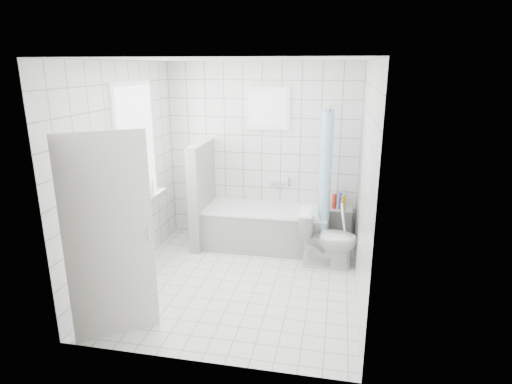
# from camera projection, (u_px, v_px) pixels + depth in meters

# --- Properties ---
(ground) EXTENTS (3.00, 3.00, 0.00)m
(ground) POSITION_uv_depth(u_px,v_px,m) (239.00, 282.00, 5.23)
(ground) COLOR white
(ground) RESTS_ON ground
(ceiling) EXTENTS (3.00, 3.00, 0.00)m
(ceiling) POSITION_uv_depth(u_px,v_px,m) (237.00, 59.00, 4.48)
(ceiling) COLOR white
(ceiling) RESTS_ON ground
(wall_back) EXTENTS (2.80, 0.02, 2.60)m
(wall_back) POSITION_uv_depth(u_px,v_px,m) (262.00, 153.00, 6.27)
(wall_back) COLOR white
(wall_back) RESTS_ON ground
(wall_front) EXTENTS (2.80, 0.02, 2.60)m
(wall_front) POSITION_uv_depth(u_px,v_px,m) (195.00, 226.00, 3.44)
(wall_front) COLOR white
(wall_front) RESTS_ON ground
(wall_left) EXTENTS (0.02, 3.00, 2.60)m
(wall_left) POSITION_uv_depth(u_px,v_px,m) (124.00, 173.00, 5.11)
(wall_left) COLOR white
(wall_left) RESTS_ON ground
(wall_right) EXTENTS (0.02, 3.00, 2.60)m
(wall_right) POSITION_uv_depth(u_px,v_px,m) (365.00, 185.00, 4.60)
(wall_right) COLOR white
(wall_right) RESTS_ON ground
(window_left) EXTENTS (0.01, 0.90, 1.40)m
(window_left) POSITION_uv_depth(u_px,v_px,m) (137.00, 144.00, 5.30)
(window_left) COLOR white
(window_left) RESTS_ON wall_left
(window_back) EXTENTS (0.50, 0.01, 0.50)m
(window_back) POSITION_uv_depth(u_px,v_px,m) (268.00, 109.00, 6.02)
(window_back) COLOR white
(window_back) RESTS_ON wall_back
(window_sill) EXTENTS (0.18, 1.02, 0.08)m
(window_sill) POSITION_uv_depth(u_px,v_px,m) (145.00, 201.00, 5.51)
(window_sill) COLOR white
(window_sill) RESTS_ON wall_left
(door) EXTENTS (0.67, 0.50, 2.00)m
(door) POSITION_uv_depth(u_px,v_px,m) (109.00, 239.00, 3.94)
(door) COLOR silver
(door) RESTS_ON ground
(bathtub) EXTENTS (1.74, 0.77, 0.58)m
(bathtub) POSITION_uv_depth(u_px,v_px,m) (266.00, 227.00, 6.18)
(bathtub) COLOR white
(bathtub) RESTS_ON ground
(partition_wall) EXTENTS (0.15, 0.85, 1.50)m
(partition_wall) POSITION_uv_depth(u_px,v_px,m) (202.00, 194.00, 6.17)
(partition_wall) COLOR white
(partition_wall) RESTS_ON ground
(tiled_ledge) EXTENTS (0.40, 0.24, 0.55)m
(tiled_ledge) POSITION_uv_depth(u_px,v_px,m) (337.00, 227.00, 6.23)
(tiled_ledge) COLOR white
(tiled_ledge) RESTS_ON ground
(toilet) EXTENTS (0.75, 0.43, 0.76)m
(toilet) POSITION_uv_depth(u_px,v_px,m) (328.00, 239.00, 5.54)
(toilet) COLOR white
(toilet) RESTS_ON ground
(curtain_rod) EXTENTS (0.02, 0.80, 0.02)m
(curtain_rod) POSITION_uv_depth(u_px,v_px,m) (329.00, 109.00, 5.51)
(curtain_rod) COLOR silver
(curtain_rod) RESTS_ON wall_back
(shower_curtain) EXTENTS (0.14, 0.48, 1.78)m
(shower_curtain) POSITION_uv_depth(u_px,v_px,m) (325.00, 179.00, 5.65)
(shower_curtain) COLOR #418EBF
(shower_curtain) RESTS_ON curtain_rod
(tub_faucet) EXTENTS (0.18, 0.06, 0.06)m
(tub_faucet) POSITION_uv_depth(u_px,v_px,m) (277.00, 184.00, 6.31)
(tub_faucet) COLOR silver
(tub_faucet) RESTS_ON wall_back
(sill_bottles) EXTENTS (0.19, 0.65, 0.33)m
(sill_bottles) POSITION_uv_depth(u_px,v_px,m) (141.00, 190.00, 5.36)
(sill_bottles) COLOR #34ECEA
(sill_bottles) RESTS_ON window_sill
(ledge_bottles) EXTENTS (0.19, 0.16, 0.25)m
(ledge_bottles) POSITION_uv_depth(u_px,v_px,m) (340.00, 202.00, 6.11)
(ledge_bottles) COLOR yellow
(ledge_bottles) RESTS_ON tiled_ledge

